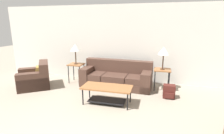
{
  "coord_description": "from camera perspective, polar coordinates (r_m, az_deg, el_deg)",
  "views": [
    {
      "loc": [
        1.19,
        -1.36,
        1.98
      ],
      "look_at": [
        -0.0,
        3.21,
        0.8
      ],
      "focal_mm": 28.0,
      "sensor_mm": 36.0,
      "label": 1
    }
  ],
  "objects": [
    {
      "name": "wall_back",
      "position": [
        6.05,
        3.24,
        7.57
      ],
      "size": [
        9.05,
        0.06,
        2.6
      ],
      "color": "silver",
      "rests_on": "ground_plane"
    },
    {
      "name": "side_table_left",
      "position": [
        6.06,
        -11.62,
        0.25
      ],
      "size": [
        0.49,
        0.45,
        0.65
      ],
      "color": "#935B33",
      "rests_on": "ground_plane"
    },
    {
      "name": "couch",
      "position": [
        5.64,
        1.44,
        -3.29
      ],
      "size": [
        2.27,
        0.96,
        0.82
      ],
      "color": "#4C3328",
      "rests_on": "ground_plane"
    },
    {
      "name": "armchair",
      "position": [
        6.06,
        -23.71,
        -3.37
      ],
      "size": [
        1.28,
        1.29,
        0.8
      ],
      "color": "#4C3328",
      "rests_on": "ground_plane"
    },
    {
      "name": "table_lamp_left",
      "position": [
        5.95,
        -11.91,
        6.08
      ],
      "size": [
        0.33,
        0.33,
        0.67
      ],
      "color": "#472D1E",
      "rests_on": "side_table_left"
    },
    {
      "name": "coffee_table",
      "position": [
        4.41,
        -1.67,
        -7.84
      ],
      "size": [
        1.24,
        0.56,
        0.45
      ],
      "color": "#935B33",
      "rests_on": "ground_plane"
    },
    {
      "name": "table_lamp_right",
      "position": [
        5.33,
        16.52,
        4.91
      ],
      "size": [
        0.33,
        0.33,
        0.67
      ],
      "color": "#472D1E",
      "rests_on": "side_table_right"
    },
    {
      "name": "backpack",
      "position": [
        5.04,
        18.1,
        -7.64
      ],
      "size": [
        0.31,
        0.3,
        0.37
      ],
      "color": "#4C1E19",
      "rests_on": "ground_plane"
    },
    {
      "name": "side_table_right",
      "position": [
        5.46,
        16.07,
        -1.54
      ],
      "size": [
        0.49,
        0.45,
        0.65
      ],
      "color": "#935B33",
      "rests_on": "ground_plane"
    }
  ]
}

